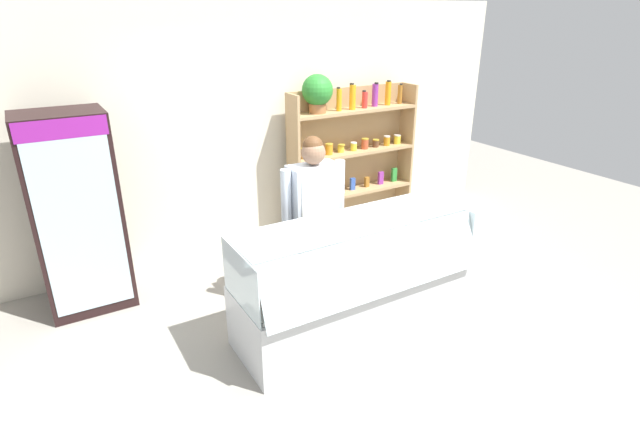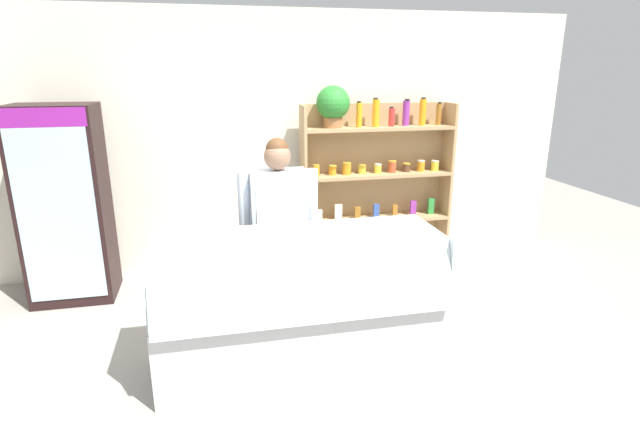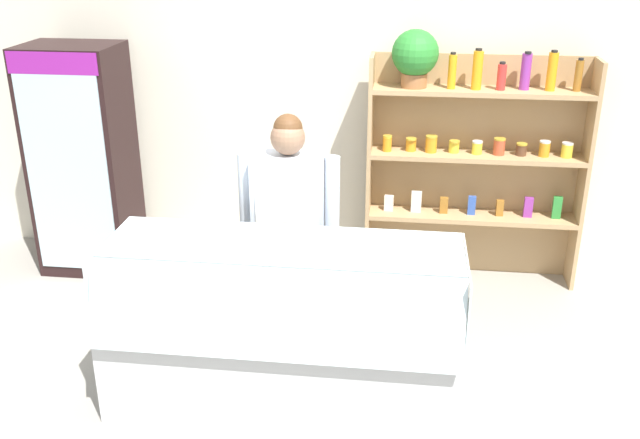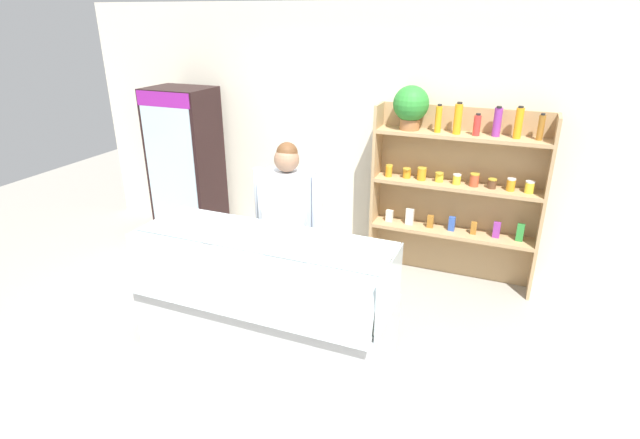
{
  "view_description": "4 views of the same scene",
  "coord_description": "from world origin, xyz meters",
  "px_view_note": "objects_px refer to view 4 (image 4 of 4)",
  "views": [
    {
      "loc": [
        -2.18,
        -3.05,
        2.59
      ],
      "look_at": [
        -0.16,
        0.35,
        0.92
      ],
      "focal_mm": 28.0,
      "sensor_mm": 36.0,
      "label": 1
    },
    {
      "loc": [
        -0.64,
        -3.25,
        2.12
      ],
      "look_at": [
        0.17,
        0.32,
        1.0
      ],
      "focal_mm": 28.0,
      "sensor_mm": 36.0,
      "label": 2
    },
    {
      "loc": [
        0.59,
        -3.54,
        2.66
      ],
      "look_at": [
        0.09,
        0.47,
        0.97
      ],
      "focal_mm": 40.0,
      "sensor_mm": 36.0,
      "label": 3
    },
    {
      "loc": [
        1.66,
        -3.04,
        2.58
      ],
      "look_at": [
        0.24,
        0.39,
        1.04
      ],
      "focal_mm": 28.0,
      "sensor_mm": 36.0,
      "label": 4
    }
  ],
  "objects_px": {
    "drinks_fridge": "(186,167)",
    "shop_clerk": "(288,218)",
    "deli_display_case": "(265,316)",
    "shelving_unit": "(447,172)"
  },
  "relations": [
    {
      "from": "drinks_fridge",
      "to": "shelving_unit",
      "type": "distance_m",
      "value": 2.98
    },
    {
      "from": "shelving_unit",
      "to": "shop_clerk",
      "type": "relative_size",
      "value": 1.22
    },
    {
      "from": "shop_clerk",
      "to": "deli_display_case",
      "type": "bearing_deg",
      "value": -84.6
    },
    {
      "from": "drinks_fridge",
      "to": "shelving_unit",
      "type": "height_order",
      "value": "shelving_unit"
    },
    {
      "from": "drinks_fridge",
      "to": "shelving_unit",
      "type": "bearing_deg",
      "value": 3.77
    },
    {
      "from": "shop_clerk",
      "to": "drinks_fridge",
      "type": "bearing_deg",
      "value": 150.26
    },
    {
      "from": "drinks_fridge",
      "to": "shop_clerk",
      "type": "bearing_deg",
      "value": -29.74
    },
    {
      "from": "shelving_unit",
      "to": "shop_clerk",
      "type": "distance_m",
      "value": 1.69
    },
    {
      "from": "shelving_unit",
      "to": "shop_clerk",
      "type": "xyz_separation_m",
      "value": [
        -1.13,
        -1.24,
        -0.19
      ]
    },
    {
      "from": "drinks_fridge",
      "to": "deli_display_case",
      "type": "height_order",
      "value": "drinks_fridge"
    }
  ]
}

